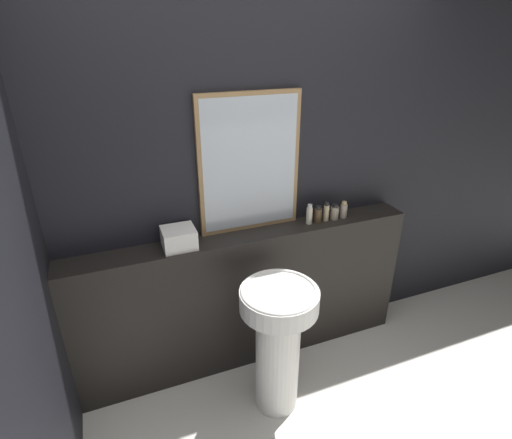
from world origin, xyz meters
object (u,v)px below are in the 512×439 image
object	(u,v)px
conditioner_bottle	(318,215)
shampoo_bottle	(309,215)
lotion_bottle	(326,212)
body_wash_bottle	(335,212)
mirror	(250,164)
hand_soap_bottle	(344,210)
pedestal_sink	(278,337)
towel_stack	(179,238)

from	to	relation	value
conditioner_bottle	shampoo_bottle	bearing A→B (deg)	180.00
lotion_bottle	body_wash_bottle	size ratio (longest dim) A/B	1.26
shampoo_bottle	mirror	bearing A→B (deg)	167.20
conditioner_bottle	hand_soap_bottle	bearing A→B (deg)	-0.00
shampoo_bottle	conditioner_bottle	bearing A→B (deg)	0.00
mirror	body_wash_bottle	xyz separation A→B (m)	(0.57, -0.09, -0.38)
lotion_bottle	body_wash_bottle	bearing A→B (deg)	-0.00
pedestal_sink	conditioner_bottle	distance (m)	0.84
towel_stack	lotion_bottle	distance (m)	0.99
conditioner_bottle	body_wash_bottle	distance (m)	0.13
hand_soap_bottle	towel_stack	bearing A→B (deg)	180.00
shampoo_bottle	lotion_bottle	size ratio (longest dim) A/B	1.02
body_wash_bottle	hand_soap_bottle	world-z (taller)	hand_soap_bottle
mirror	towel_stack	distance (m)	0.61
shampoo_bottle	lotion_bottle	world-z (taller)	shampoo_bottle
pedestal_sink	hand_soap_bottle	world-z (taller)	hand_soap_bottle
lotion_bottle	mirror	bearing A→B (deg)	170.33
pedestal_sink	lotion_bottle	world-z (taller)	lotion_bottle
pedestal_sink	hand_soap_bottle	bearing A→B (deg)	33.76
pedestal_sink	mirror	bearing A→B (deg)	86.15
towel_stack	conditioner_bottle	xyz separation A→B (m)	(0.93, 0.00, -0.01)
body_wash_bottle	lotion_bottle	bearing A→B (deg)	180.00
mirror	shampoo_bottle	xyz separation A→B (m)	(0.38, -0.09, -0.36)
mirror	conditioner_bottle	distance (m)	0.59
pedestal_sink	hand_soap_bottle	distance (m)	0.96
pedestal_sink	body_wash_bottle	distance (m)	0.91
pedestal_sink	lotion_bottle	distance (m)	0.88
mirror	lotion_bottle	bearing A→B (deg)	-9.67
conditioner_bottle	hand_soap_bottle	xyz separation A→B (m)	(0.20, -0.00, -0.00)
mirror	lotion_bottle	world-z (taller)	mirror
shampoo_bottle	conditioner_bottle	xyz separation A→B (m)	(0.06, 0.00, -0.01)
lotion_bottle	hand_soap_bottle	distance (m)	0.14
hand_soap_bottle	body_wash_bottle	bearing A→B (deg)	180.00
lotion_bottle	body_wash_bottle	distance (m)	0.07
shampoo_bottle	body_wash_bottle	xyz separation A→B (m)	(0.19, 0.00, -0.01)
shampoo_bottle	conditioner_bottle	size ratio (longest dim) A/B	1.17
mirror	shampoo_bottle	distance (m)	0.53
towel_stack	hand_soap_bottle	bearing A→B (deg)	-0.00
pedestal_sink	shampoo_bottle	world-z (taller)	shampoo_bottle
pedestal_sink	mirror	xyz separation A→B (m)	(0.04, 0.54, 0.88)
pedestal_sink	lotion_bottle	size ratio (longest dim) A/B	6.41
conditioner_bottle	hand_soap_bottle	distance (m)	0.20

